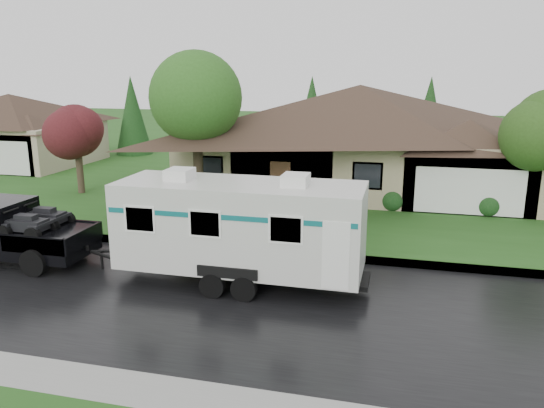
# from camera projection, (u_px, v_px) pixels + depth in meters

# --- Properties ---
(ground) EXTENTS (140.00, 140.00, 0.00)m
(ground) POSITION_uv_depth(u_px,v_px,m) (254.00, 277.00, 17.15)
(ground) COLOR #225019
(ground) RESTS_ON ground
(road) EXTENTS (140.00, 8.00, 0.01)m
(road) POSITION_uv_depth(u_px,v_px,m) (235.00, 302.00, 15.27)
(road) COLOR black
(road) RESTS_ON ground
(curb) EXTENTS (140.00, 0.50, 0.15)m
(curb) POSITION_uv_depth(u_px,v_px,m) (271.00, 252.00, 19.25)
(curb) COLOR gray
(curb) RESTS_ON ground
(lawn) EXTENTS (140.00, 26.00, 0.15)m
(lawn) POSITION_uv_depth(u_px,v_px,m) (324.00, 183.00, 31.24)
(lawn) COLOR #225019
(lawn) RESTS_ON ground
(house_main) EXTENTS (19.44, 10.80, 6.90)m
(house_main) POSITION_uv_depth(u_px,v_px,m) (364.00, 125.00, 28.75)
(house_main) COLOR tan
(house_main) RESTS_ON lawn
(house_far) EXTENTS (10.80, 8.64, 5.80)m
(house_far) POSITION_uv_depth(u_px,v_px,m) (13.00, 123.00, 36.45)
(house_far) COLOR #BCAD8C
(house_far) RESTS_ON lawn
(tree_left_green) EXTENTS (4.29, 4.29, 7.09)m
(tree_left_green) POSITION_uv_depth(u_px,v_px,m) (196.00, 103.00, 23.84)
(tree_left_green) COLOR #382B1E
(tree_left_green) RESTS_ON lawn
(tree_red) EXTENTS (2.81, 2.81, 4.65)m
(tree_red) POSITION_uv_depth(u_px,v_px,m) (76.00, 132.00, 27.53)
(tree_red) COLOR #382B1E
(tree_red) RESTS_ON lawn
(tree_right_green) EXTENTS (3.32, 3.32, 5.49)m
(tree_right_green) POSITION_uv_depth(u_px,v_px,m) (542.00, 132.00, 22.58)
(tree_right_green) COLOR #382B1E
(tree_right_green) RESTS_ON lawn
(shrub_row) EXTENTS (13.60, 1.00, 1.00)m
(shrub_row) POSITION_uv_depth(u_px,v_px,m) (348.00, 196.00, 25.27)
(shrub_row) COLOR #143814
(shrub_row) RESTS_ON lawn
(travel_trailer) EXTENTS (7.92, 2.78, 3.55)m
(travel_trailer) POSITION_uv_depth(u_px,v_px,m) (240.00, 225.00, 16.20)
(travel_trailer) COLOR silver
(travel_trailer) RESTS_ON ground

